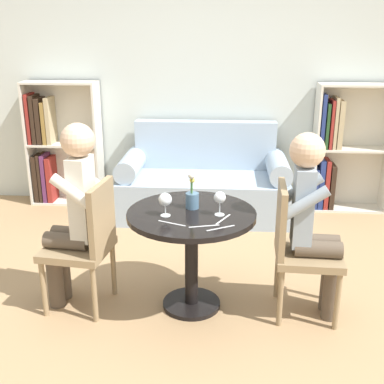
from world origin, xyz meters
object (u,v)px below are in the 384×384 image
(person_right, at_px, (313,220))
(chair_right, at_px, (298,245))
(wine_glass_right, at_px, (220,198))
(bookshelf_left, at_px, (56,145))
(couch, at_px, (204,185))
(bookshelf_right, at_px, (340,150))
(flower_vase, at_px, (192,195))
(chair_left, at_px, (87,240))
(person_left, at_px, (73,211))
(wine_glass_left, at_px, (165,200))

(person_right, bearing_deg, chair_right, 88.27)
(chair_right, height_order, wine_glass_right, chair_right)
(bookshelf_left, bearing_deg, couch, -9.38)
(bookshelf_right, distance_m, wine_glass_right, 2.42)
(flower_vase, bearing_deg, chair_left, -170.84)
(person_left, xyz_separation_m, wine_glass_right, (0.97, -0.02, 0.12))
(bookshelf_right, xyz_separation_m, person_left, (-2.19, -2.06, 0.06))
(wine_glass_left, height_order, flower_vase, flower_vase)
(person_left, xyz_separation_m, person_right, (1.56, 0.00, -0.02))
(couch, bearing_deg, chair_right, -68.68)
(chair_left, bearing_deg, person_right, 97.95)
(chair_right, xyz_separation_m, wine_glass_right, (-0.51, -0.02, 0.32))
(bookshelf_right, height_order, person_left, bookshelf_right)
(chair_right, distance_m, person_left, 1.49)
(bookshelf_left, height_order, person_left, bookshelf_left)
(couch, relative_size, person_left, 1.32)
(bookshelf_left, distance_m, person_left, 2.23)
(bookshelf_left, xyz_separation_m, wine_glass_right, (1.80, -2.08, 0.18))
(bookshelf_left, bearing_deg, wine_glass_right, -49.08)
(person_left, relative_size, flower_vase, 5.18)
(couch, height_order, wine_glass_left, couch)
(chair_right, relative_size, wine_glass_right, 5.70)
(flower_vase, bearing_deg, couch, 89.89)
(couch, distance_m, person_right, 1.99)
(chair_left, bearing_deg, person_left, -95.10)
(bookshelf_left, bearing_deg, bookshelf_right, 0.03)
(wine_glass_right, bearing_deg, bookshelf_left, 130.92)
(wine_glass_left, xyz_separation_m, flower_vase, (0.16, 0.15, -0.02))
(couch, xyz_separation_m, wine_glass_right, (0.18, -1.81, 0.50))
(chair_left, relative_size, flower_vase, 3.63)
(couch, relative_size, chair_right, 1.88)
(bookshelf_left, xyz_separation_m, person_right, (2.40, -2.06, 0.04))
(wine_glass_left, bearing_deg, bookshelf_left, 124.54)
(couch, relative_size, chair_left, 1.88)
(person_left, height_order, flower_vase, person_left)
(flower_vase, bearing_deg, person_left, -173.12)
(bookshelf_left, bearing_deg, person_left, -67.92)
(bookshelf_right, relative_size, flower_vase, 5.32)
(bookshelf_left, xyz_separation_m, bookshelf_right, (3.02, 0.00, -0.00))
(couch, relative_size, wine_glass_right, 10.72)
(wine_glass_left, bearing_deg, couch, 85.03)
(couch, height_order, bookshelf_left, bookshelf_left)
(person_right, relative_size, wine_glass_left, 8.13)
(couch, bearing_deg, bookshelf_right, 10.82)
(chair_right, distance_m, person_right, 0.20)
(wine_glass_left, relative_size, flower_vase, 0.62)
(bookshelf_left, relative_size, wine_glass_right, 8.35)
(wine_glass_right, bearing_deg, couch, 95.79)
(couch, xyz_separation_m, person_left, (-0.78, -1.79, 0.39))
(wine_glass_left, bearing_deg, chair_left, 176.06)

